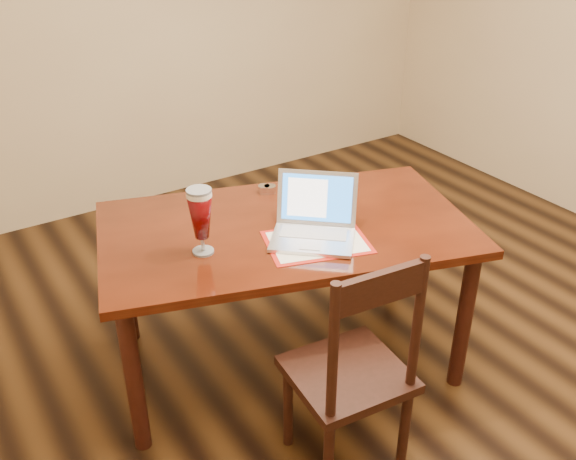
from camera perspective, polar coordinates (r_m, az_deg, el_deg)
ground at (r=3.46m, az=9.10°, el=-11.23°), size 5.00×5.00×0.00m
room_shell at (r=2.70m, az=12.13°, el=18.73°), size 4.51×5.01×2.71m
dining_table at (r=3.00m, az=-0.30°, el=-1.07°), size 1.90×1.42×1.09m
dining_chair at (r=2.61m, az=5.79°, el=-12.52°), size 0.49×0.47×1.05m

